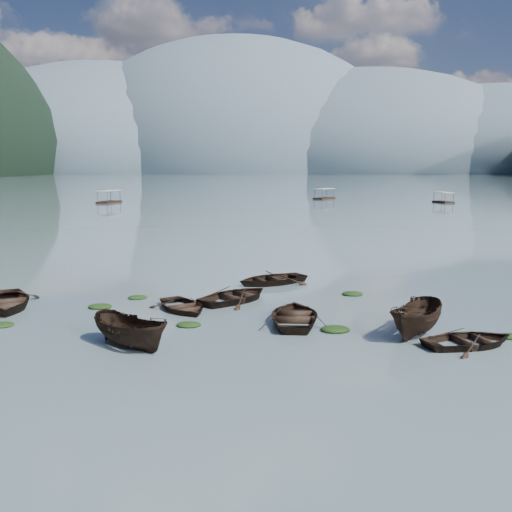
{
  "coord_description": "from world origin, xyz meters",
  "views": [
    {
      "loc": [
        1.05,
        -19.96,
        6.92
      ],
      "look_at": [
        0.0,
        12.0,
        2.0
      ],
      "focal_mm": 40.0,
      "sensor_mm": 36.0,
      "label": 1
    }
  ],
  "objects_px": {
    "rowboat_3": "(295,322)",
    "pontoon_centre": "(324,199)",
    "rowboat_0": "(5,308)",
    "pontoon_left": "(109,203)"
  },
  "relations": [
    {
      "from": "rowboat_3",
      "to": "pontoon_left",
      "type": "relative_size",
      "value": 0.72
    },
    {
      "from": "rowboat_3",
      "to": "pontoon_centre",
      "type": "xyz_separation_m",
      "value": [
        10.36,
        105.94,
        0.0
      ]
    },
    {
      "from": "pontoon_left",
      "to": "rowboat_3",
      "type": "bearing_deg",
      "value": -57.14
    },
    {
      "from": "rowboat_0",
      "to": "pontoon_centre",
      "type": "height_order",
      "value": "pontoon_centre"
    },
    {
      "from": "rowboat_0",
      "to": "pontoon_left",
      "type": "distance_m",
      "value": 89.62
    },
    {
      "from": "rowboat_3",
      "to": "pontoon_left",
      "type": "bearing_deg",
      "value": -66.93
    },
    {
      "from": "rowboat_0",
      "to": "pontoon_centre",
      "type": "xyz_separation_m",
      "value": [
        24.85,
        103.76,
        0.0
      ]
    },
    {
      "from": "pontoon_left",
      "to": "pontoon_centre",
      "type": "height_order",
      "value": "pontoon_left"
    },
    {
      "from": "rowboat_3",
      "to": "rowboat_0",
      "type": "bearing_deg",
      "value": -6.6
    },
    {
      "from": "rowboat_0",
      "to": "pontoon_left",
      "type": "relative_size",
      "value": 0.79
    }
  ]
}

